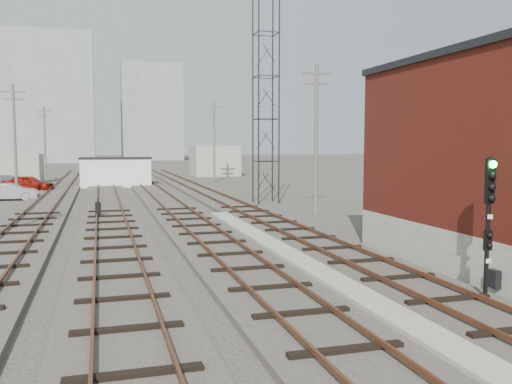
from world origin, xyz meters
name	(u,v)px	position (x,y,z in m)	size (l,w,h in m)	color
ground	(155,182)	(0.00, 60.00, 0.00)	(320.00, 320.00, 0.00)	#282621
track_right	(214,197)	(2.50, 39.00, 0.11)	(3.20, 90.00, 0.39)	#332D28
track_mid_right	(162,199)	(-1.50, 39.00, 0.11)	(3.20, 90.00, 0.39)	#332D28
track_mid_left	(108,200)	(-5.50, 39.00, 0.11)	(3.20, 90.00, 0.39)	#332D28
track_left	(50,202)	(-9.50, 39.00, 0.11)	(3.20, 90.00, 0.39)	#332D28
platform_curb	(309,269)	(0.50, 14.00, 0.13)	(0.90, 28.00, 0.26)	gray
lattice_tower	(266,98)	(5.50, 35.00, 7.50)	(1.60, 1.60, 15.00)	black
utility_pole_left_b	(15,137)	(-12.50, 45.00, 4.80)	(1.80, 0.24, 9.00)	#595147
utility_pole_left_c	(45,140)	(-12.50, 70.00, 4.80)	(1.80, 0.24, 9.00)	#595147
utility_pole_right_a	(316,134)	(6.50, 28.00, 4.80)	(1.80, 0.24, 9.00)	#595147
utility_pole_right_b	(214,139)	(6.50, 58.00, 4.80)	(1.80, 0.24, 9.00)	#595147
apartment_left	(45,99)	(-18.00, 135.00, 15.00)	(22.00, 14.00, 30.00)	gray
apartment_right	(151,113)	(8.00, 150.00, 13.00)	(16.00, 12.00, 26.00)	gray
shed_left	(1,169)	(-16.00, 60.00, 1.60)	(8.00, 5.00, 3.20)	gray
shed_right	(214,161)	(9.00, 70.00, 2.00)	(6.00, 6.00, 4.00)	gray
signal_mast	(489,219)	(3.70, 9.46, 2.26)	(0.40, 0.41, 3.88)	gray
switch_stand	(98,210)	(-6.14, 29.16, 0.55)	(0.33, 0.33, 1.16)	black
site_trailer	(117,172)	(-4.40, 53.50, 1.48)	(7.19, 3.53, 2.94)	white
car_red	(28,183)	(-12.16, 49.55, 0.75)	(1.76, 4.37, 1.49)	maroon
car_silver	(11,192)	(-12.47, 41.97, 0.64)	(1.35, 3.86, 1.27)	#9A9CA1
car_grey	(10,182)	(-14.33, 54.29, 0.64)	(1.80, 4.43, 1.28)	gray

